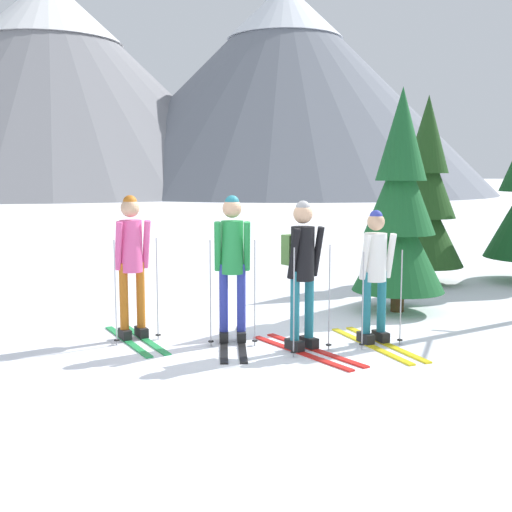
% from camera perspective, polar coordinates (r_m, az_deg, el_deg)
% --- Properties ---
extents(ground_plane, '(400.00, 400.00, 0.00)m').
position_cam_1_polar(ground_plane, '(8.06, -0.37, -7.88)').
color(ground_plane, white).
extents(skier_in_pink, '(0.95, 1.65, 1.84)m').
position_cam_1_polar(skier_in_pink, '(8.30, -10.89, -0.32)').
color(skier_in_pink, green).
rests_on(skier_in_pink, ground).
extents(skier_in_green, '(0.61, 1.73, 1.84)m').
position_cam_1_polar(skier_in_green, '(8.01, -2.10, -0.47)').
color(skier_in_green, black).
rests_on(skier_in_green, ground).
extents(skier_in_black, '(1.16, 1.69, 1.79)m').
position_cam_1_polar(skier_in_black, '(7.68, 4.06, -0.91)').
color(skier_in_black, red).
rests_on(skier_in_black, ground).
extents(skier_in_white, '(0.80, 1.80, 1.67)m').
position_cam_1_polar(skier_in_white, '(8.10, 10.45, -1.42)').
color(skier_in_white, yellow).
rests_on(skier_in_white, ground).
extents(pine_tree_near, '(1.47, 1.47, 3.56)m').
position_cam_1_polar(pine_tree_near, '(12.74, 14.73, 4.92)').
color(pine_tree_near, '#51381E').
rests_on(pine_tree_near, ground).
extents(pine_tree_mid, '(1.40, 1.40, 3.38)m').
position_cam_1_polar(pine_tree_mid, '(10.01, 12.55, 3.91)').
color(pine_tree_mid, '#51381E').
rests_on(pine_tree_mid, ground).
extents(mountain_ridge_distant, '(65.32, 44.10, 20.87)m').
position_cam_1_polar(mountain_ridge_distant, '(66.57, -8.56, 14.54)').
color(mountain_ridge_distant, gray).
rests_on(mountain_ridge_distant, ground).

